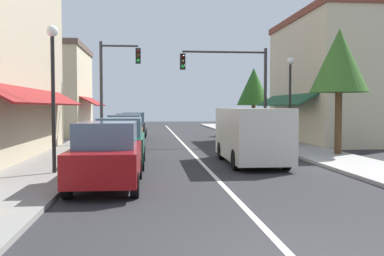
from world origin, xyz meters
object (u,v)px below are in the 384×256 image
at_px(parked_car_second_left, 120,142).
at_px(traffic_signal_mast_arm, 236,78).
at_px(traffic_signal_left_corner, 113,78).
at_px(parked_car_distant_left, 134,125).
at_px(parked_car_third_left, 125,133).
at_px(street_lamp_right_mid, 290,87).
at_px(van_in_lane, 251,134).
at_px(parked_car_far_left, 129,128).
at_px(tree_right_far, 254,87).
at_px(tree_right_near, 339,61).
at_px(parked_car_nearest_left, 107,155).
at_px(street_lamp_left_near, 53,75).

bearing_deg(parked_car_second_left, traffic_signal_mast_arm, 55.47).
height_order(parked_car_second_left, traffic_signal_left_corner, traffic_signal_left_corner).
xyz_separation_m(parked_car_second_left, traffic_signal_mast_arm, (6.10, 8.76, 2.95)).
bearing_deg(parked_car_distant_left, parked_car_third_left, -89.98).
xyz_separation_m(traffic_signal_left_corner, street_lamp_right_mid, (9.20, -4.66, -0.74)).
relative_size(parked_car_third_left, street_lamp_right_mid, 0.88).
bearing_deg(parked_car_third_left, van_in_lane, -48.30).
xyz_separation_m(parked_car_far_left, traffic_signal_left_corner, (-0.88, -0.83, 3.02)).
distance_m(traffic_signal_mast_arm, traffic_signal_left_corner, 7.21).
bearing_deg(parked_car_third_left, tree_right_far, 50.79).
distance_m(parked_car_third_left, parked_car_distant_left, 9.68).
bearing_deg(traffic_signal_left_corner, parked_car_second_left, -84.27).
distance_m(street_lamp_right_mid, tree_right_near, 3.60).
height_order(parked_car_second_left, parked_car_distant_left, same).
bearing_deg(parked_car_far_left, parked_car_distant_left, 87.08).
relative_size(traffic_signal_left_corner, street_lamp_right_mid, 1.29).
bearing_deg(tree_right_far, street_lamp_right_mid, -95.07).
bearing_deg(traffic_signal_mast_arm, street_lamp_right_mid, -58.55).
bearing_deg(street_lamp_right_mid, parked_car_third_left, 177.06).
relative_size(parked_car_second_left, traffic_signal_left_corner, 0.68).
bearing_deg(parked_car_third_left, parked_car_far_left, 90.25).
bearing_deg(traffic_signal_mast_arm, parked_car_nearest_left, -115.26).
relative_size(van_in_lane, street_lamp_right_mid, 1.11).
xyz_separation_m(traffic_signal_left_corner, tree_right_near, (10.26, -7.95, 0.24)).
bearing_deg(street_lamp_right_mid, parked_car_nearest_left, -130.57).
bearing_deg(parked_car_third_left, tree_right_near, -21.28).
bearing_deg(tree_right_near, van_in_lane, -155.45).
relative_size(parked_car_distant_left, street_lamp_left_near, 0.88).
bearing_deg(parked_car_nearest_left, street_lamp_left_near, 131.69).
xyz_separation_m(parked_car_nearest_left, traffic_signal_mast_arm, (6.18, 13.10, 2.95)).
xyz_separation_m(street_lamp_right_mid, tree_right_far, (1.05, 11.78, 0.57)).
distance_m(parked_car_third_left, tree_right_near, 10.62).
relative_size(parked_car_nearest_left, tree_right_near, 0.74).
height_order(traffic_signal_mast_arm, tree_right_near, traffic_signal_mast_arm).
xyz_separation_m(parked_car_nearest_left, tree_right_far, (9.32, 21.45, 2.85)).
height_order(van_in_lane, tree_right_near, tree_right_near).
xyz_separation_m(parked_car_distant_left, traffic_signal_left_corner, (-1.01, -5.45, 3.02)).
distance_m(traffic_signal_mast_arm, street_lamp_left_near, 13.62).
xyz_separation_m(parked_car_third_left, tree_right_near, (9.39, -3.72, 3.26)).
distance_m(parked_car_third_left, traffic_signal_left_corner, 5.27).
xyz_separation_m(parked_car_third_left, street_lamp_left_near, (-1.76, -8.01, 2.28)).
bearing_deg(street_lamp_left_near, parked_car_far_left, 82.28).
xyz_separation_m(tree_right_near, tree_right_far, (-0.02, 15.08, -0.41)).
distance_m(street_lamp_left_near, tree_right_near, 11.99).
bearing_deg(van_in_lane, parked_car_distant_left, 108.09).
distance_m(parked_car_second_left, tree_right_near, 10.02).
distance_m(parked_car_nearest_left, traffic_signal_left_corner, 14.67).
height_order(parked_car_second_left, van_in_lane, van_in_lane).
relative_size(parked_car_nearest_left, traffic_signal_left_corner, 0.68).
bearing_deg(van_in_lane, street_lamp_left_near, -160.87).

